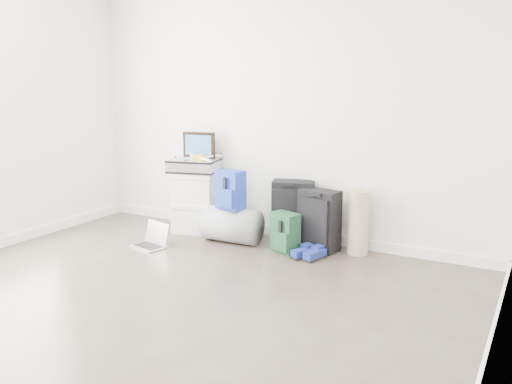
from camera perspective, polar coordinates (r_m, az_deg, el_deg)
The scene contains 14 objects.
ground at distance 3.86m, azimuth -14.82°, elevation -13.85°, with size 5.00×5.00×0.00m, color #372F28.
room_envelope at distance 3.50m, azimuth -16.15°, elevation 12.63°, with size 4.52×5.02×2.71m.
boxes_stack at distance 5.92m, azimuth -6.44°, elevation -1.02°, with size 0.54×0.48×0.66m.
briefcase at distance 5.84m, azimuth -6.53°, elevation 2.79°, with size 0.50×0.37×0.15m, color #B2B2B7.
painting at distance 5.89m, azimuth -6.03°, elevation 4.95°, with size 0.37×0.09×0.28m.
drone at distance 5.77m, azimuth -6.02°, elevation 3.66°, with size 0.49×0.49×0.05m.
duffel_bag at distance 5.54m, azimuth -2.55°, elevation -3.49°, with size 0.36×0.36×0.57m, color #92969A.
blue_backpack at distance 5.43m, azimuth -2.75°, elevation 0.16°, with size 0.31×0.25×0.39m.
large_suitcase at distance 5.48m, azimuth 3.86°, elevation -2.13°, with size 0.47×0.38×0.64m.
green_backpack at distance 5.24m, azimuth 3.02°, elevation -4.34°, with size 0.31×0.27×0.38m.
carry_on at distance 5.28m, azimuth 6.64°, elevation -2.99°, with size 0.41×0.30×0.60m.
shoes at distance 5.10m, azimuth 5.61°, elevation -6.53°, with size 0.29×0.27×0.08m.
rolled_rug at distance 5.22m, azimuth 10.74°, elevation -3.17°, with size 0.20×0.20×0.62m, color tan.
laptop at distance 5.52m, azimuth -10.90°, elevation -5.07°, with size 0.38×0.31×0.24m.
Camera 1 is at (2.46, -2.47, 1.66)m, focal length 38.00 mm.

